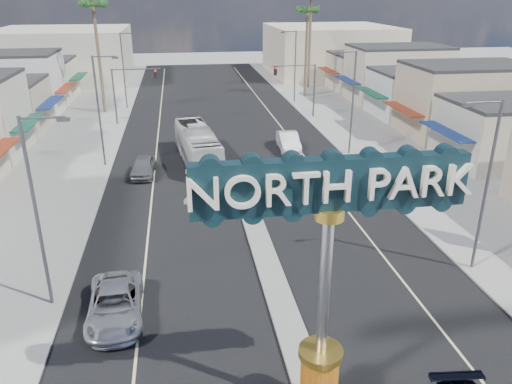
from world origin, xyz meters
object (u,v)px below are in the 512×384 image
object	(u,v)px
streetlight_r_far	(294,63)
palm_left_far	(94,11)
gateway_sign	(326,263)
traffic_signal_left	(131,85)
streetlight_r_mid	(351,98)
traffic_signal_right	(299,80)
streetlight_l_near	(39,206)
suv_left	(115,304)
city_bus	(198,145)
car_parked_left	(143,166)
car_parked_right	(288,141)
palm_right_mid	(308,15)
streetlight_l_mid	(100,106)
streetlight_l_far	(125,67)
streetlight_r_near	(485,179)

from	to	relation	value
streetlight_r_far	palm_left_far	world-z (taller)	palm_left_far
gateway_sign	traffic_signal_left	size ratio (longest dim) A/B	1.53
palm_left_far	streetlight_r_mid	bearing A→B (deg)	-40.48
traffic_signal_right	streetlight_l_near	size ratio (longest dim) A/B	0.67
traffic_signal_right	suv_left	size ratio (longest dim) A/B	1.17
traffic_signal_left	palm_left_far	distance (m)	10.14
city_bus	suv_left	bearing A→B (deg)	-109.14
traffic_signal_left	streetlight_l_near	world-z (taller)	streetlight_l_near
gateway_sign	traffic_signal_right	distance (m)	43.04
car_parked_left	streetlight_r_mid	bearing A→B (deg)	11.58
gateway_sign	car_parked_left	size ratio (longest dim) A/B	2.09
traffic_signal_right	car_parked_left	bearing A→B (deg)	-134.60
suv_left	car_parked_right	bearing A→B (deg)	58.28
streetlight_r_mid	palm_right_mid	xyz separation A→B (m)	(2.57, 26.00, 5.54)
streetlight_l_mid	car_parked_right	size ratio (longest dim) A/B	1.85
traffic_signal_right	streetlight_r_far	size ratio (longest dim) A/B	0.67
traffic_signal_left	car_parked_left	xyz separation A→B (m)	(1.91, -16.69, -3.53)
streetlight_r_mid	streetlight_l_mid	bearing A→B (deg)	180.00
streetlight_r_far	streetlight_l_far	bearing A→B (deg)	180.00
streetlight_l_mid	palm_right_mid	bearing A→B (deg)	47.97
streetlight_l_mid	car_parked_left	distance (m)	5.99
suv_left	city_bus	size ratio (longest dim) A/B	0.48
city_bus	palm_left_far	bearing A→B (deg)	109.98
gateway_sign	streetlight_l_near	size ratio (longest dim) A/B	1.02
streetlight_l_near	palm_left_far	size ratio (longest dim) A/B	0.69
streetlight_l_near	palm_right_mid	bearing A→B (deg)	63.01
traffic_signal_right	streetlight_l_mid	world-z (taller)	streetlight_l_mid
streetlight_l_far	traffic_signal_right	bearing A→B (deg)	-22.20
streetlight_r_mid	suv_left	bearing A→B (deg)	-129.90
streetlight_l_near	streetlight_l_mid	size ratio (longest dim) A/B	1.00
traffic_signal_left	streetlight_r_mid	bearing A→B (deg)	-35.50
traffic_signal_left	palm_left_far	size ratio (longest dim) A/B	0.46
streetlight_r_mid	car_parked_left	bearing A→B (deg)	-171.34
streetlight_l_near	streetlight_l_far	size ratio (longest dim) A/B	1.00
palm_left_far	suv_left	xyz separation A→B (m)	(5.47, -41.48, -10.78)
gateway_sign	streetlight_l_mid	xyz separation A→B (m)	(-10.43, 28.02, -0.86)
gateway_sign	streetlight_r_far	distance (m)	51.10
streetlight_r_near	traffic_signal_right	bearing A→B (deg)	92.10
palm_left_far	suv_left	distance (m)	43.21
gateway_sign	streetlight_r_mid	distance (m)	29.91
streetlight_r_far	palm_left_far	xyz separation A→B (m)	(-23.43, -2.00, 6.43)
streetlight_l_near	streetlight_r_mid	size ratio (longest dim) A/B	1.00
gateway_sign	suv_left	xyz separation A→B (m)	(-7.53, 6.54, -5.21)
suv_left	palm_left_far	bearing A→B (deg)	94.65
streetlight_l_mid	suv_left	world-z (taller)	streetlight_l_mid
streetlight_r_near	streetlight_l_far	bearing A→B (deg)	116.42
suv_left	gateway_sign	bearing A→B (deg)	-43.86
palm_right_mid	streetlight_r_far	bearing A→B (deg)	-122.69
traffic_signal_left	streetlight_l_far	world-z (taller)	streetlight_l_far
streetlight_l_near	suv_left	bearing A→B (deg)	-26.98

